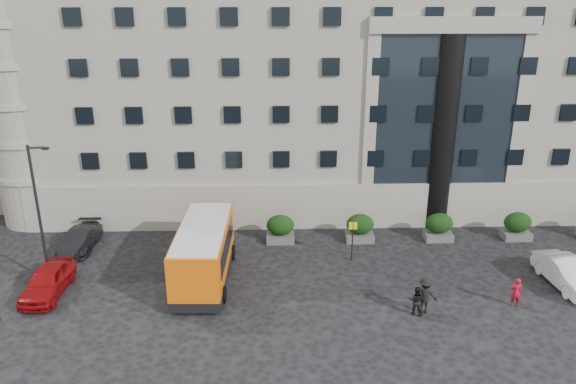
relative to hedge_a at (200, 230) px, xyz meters
name	(u,v)px	position (x,y,z in m)	size (l,w,h in m)	color
ground	(260,306)	(4.00, -7.80, -0.93)	(120.00, 120.00, 0.00)	black
civic_building	(334,71)	(10.00, 14.20, 8.07)	(44.00, 24.00, 18.00)	gray
entrance_column	(442,134)	(16.00, 2.50, 5.57)	(1.80, 1.80, 13.00)	black
apartment_far	(14,32)	(-23.00, 30.20, 10.07)	(13.00, 13.00, 22.00)	#81604B
hedge_a	(200,230)	(0.00, 0.00, 0.00)	(1.80, 1.26, 1.84)	#525250
hedge_b	(280,229)	(5.20, 0.00, 0.00)	(1.80, 1.26, 1.84)	#525250
hedge_c	(360,228)	(10.40, 0.00, 0.00)	(1.80, 1.26, 1.84)	#525250
hedge_d	(439,227)	(15.60, 0.00, 0.00)	(1.80, 1.26, 1.84)	#525250
hedge_e	(517,226)	(20.80, 0.00, 0.00)	(1.80, 1.26, 1.84)	#525250
street_lamp	(39,210)	(-7.94, -4.80, 3.44)	(1.16, 0.18, 8.00)	#262628
bus_stop_sign	(353,234)	(9.50, -2.80, 0.80)	(0.50, 0.08, 2.52)	#262628
minibus	(204,251)	(0.81, -4.86, 0.85)	(3.11, 7.83, 3.23)	orange
red_truck	(62,186)	(-11.48, 7.76, 0.36)	(2.99, 5.01, 2.53)	maroon
parked_car_a	(48,281)	(-7.50, -6.22, -0.15)	(1.85, 4.59, 1.56)	maroon
parked_car_b	(80,240)	(-7.50, -0.80, -0.27)	(1.39, 4.00, 1.32)	black
parked_car_c	(81,239)	(-7.50, -0.52, -0.31)	(1.75, 4.30, 1.25)	black
parked_car_d	(54,192)	(-12.27, 8.10, -0.28)	(2.15, 4.67, 1.30)	black
white_taxi	(566,273)	(20.98, -6.20, -0.16)	(1.63, 4.68, 1.54)	white
pedestrian_a	(516,292)	(17.31, -8.21, -0.12)	(0.59, 0.39, 1.62)	#A91024
pedestrian_b	(416,301)	(11.94, -8.81, -0.15)	(0.76, 0.59, 1.56)	black
pedestrian_c	(425,295)	(12.41, -8.64, 0.05)	(1.27, 0.73, 1.97)	black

